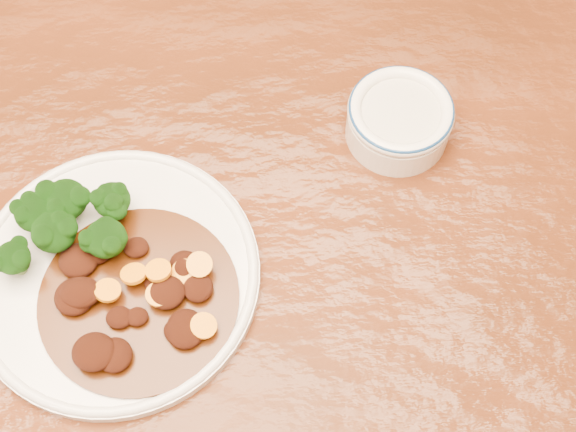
{
  "coord_description": "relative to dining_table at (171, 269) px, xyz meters",
  "views": [
    {
      "loc": [
        0.1,
        -0.35,
        1.46
      ],
      "look_at": [
        0.13,
        0.0,
        0.77
      ],
      "focal_mm": 50.0,
      "sensor_mm": 36.0,
      "label": 1
    }
  ],
  "objects": [
    {
      "name": "dining_table",
      "position": [
        0.0,
        0.0,
        0.0
      ],
      "size": [
        1.5,
        0.9,
        0.75
      ],
      "rotation": [
        0.0,
        0.0,
        -0.0
      ],
      "color": "#5A2610",
      "rests_on": "ground"
    },
    {
      "name": "broccoli_florets",
      "position": [
        -0.08,
        0.0,
        0.12
      ],
      "size": [
        0.12,
        0.09,
        0.05
      ],
      "color": "#73964D",
      "rests_on": "dinner_plate"
    },
    {
      "name": "ground",
      "position": [
        -0.0,
        0.0,
        -0.67
      ],
      "size": [
        4.0,
        4.0,
        0.0
      ],
      "primitive_type": "plane",
      "color": "#402610",
      "rests_on": "ground"
    },
    {
      "name": "mince_stew",
      "position": [
        -0.03,
        -0.07,
        0.1
      ],
      "size": [
        0.19,
        0.19,
        0.03
      ],
      "color": "#461E07",
      "rests_on": "dinner_plate"
    },
    {
      "name": "dip_bowl",
      "position": [
        0.25,
        0.1,
        0.11
      ],
      "size": [
        0.11,
        0.11,
        0.05
      ],
      "rotation": [
        0.0,
        0.0,
        0.17
      ],
      "color": "white",
      "rests_on": "dining_table"
    },
    {
      "name": "dinner_plate",
      "position": [
        -0.04,
        -0.04,
        0.09
      ],
      "size": [
        0.27,
        0.27,
        0.02
      ],
      "rotation": [
        0.0,
        0.0,
        0.23
      ],
      "color": "silver",
      "rests_on": "dining_table"
    }
  ]
}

